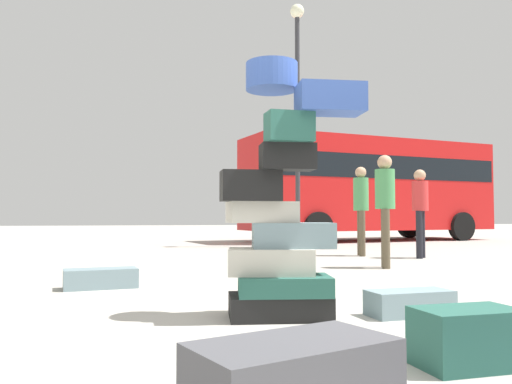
% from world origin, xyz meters
% --- Properties ---
extents(ground_plane, '(80.00, 80.00, 0.00)m').
position_xyz_m(ground_plane, '(0.00, 0.00, 0.00)').
color(ground_plane, '#ADA89E').
extents(suitcase_tower, '(1.06, 0.72, 2.01)m').
position_xyz_m(suitcase_tower, '(-0.01, 0.50, 0.80)').
color(suitcase_tower, black).
rests_on(suitcase_tower, ground).
extents(suitcase_slate_left_side, '(0.82, 0.47, 0.21)m').
position_xyz_m(suitcase_slate_left_side, '(-1.53, 2.50, 0.11)').
color(suitcase_slate_left_side, gray).
rests_on(suitcase_slate_left_side, ground).
extents(suitcase_teal_foreground_near, '(0.57, 0.37, 0.31)m').
position_xyz_m(suitcase_teal_foreground_near, '(0.63, -0.97, 0.15)').
color(suitcase_teal_foreground_near, '#26594C').
rests_on(suitcase_teal_foreground_near, ground).
extents(suitcase_charcoal_foreground_far, '(0.88, 0.67, 0.31)m').
position_xyz_m(suitcase_charcoal_foreground_far, '(-0.47, -1.50, 0.16)').
color(suitcase_charcoal_foreground_far, '#4C4C51').
rests_on(suitcase_charcoal_foreground_far, ground).
extents(suitcase_slate_behind_tower, '(0.69, 0.36, 0.20)m').
position_xyz_m(suitcase_slate_behind_tower, '(1.01, 0.38, 0.10)').
color(suitcase_slate_behind_tower, gray).
rests_on(suitcase_slate_behind_tower, ground).
extents(person_bearded_onlooker, '(0.30, 0.30, 1.66)m').
position_xyz_m(person_bearded_onlooker, '(3.96, 5.47, 1.00)').
color(person_bearded_onlooker, black).
rests_on(person_bearded_onlooker, ground).
extents(person_tourist_with_camera, '(0.30, 0.32, 1.72)m').
position_xyz_m(person_tourist_with_camera, '(2.50, 3.91, 1.03)').
color(person_tourist_with_camera, brown).
rests_on(person_tourist_with_camera, ground).
extents(person_passerby_in_red, '(0.30, 0.33, 1.76)m').
position_xyz_m(person_passerby_in_red, '(3.09, 6.22, 1.06)').
color(person_passerby_in_red, brown).
rests_on(person_passerby_in_red, ground).
extents(parked_bus, '(8.45, 4.13, 3.15)m').
position_xyz_m(parked_bus, '(5.88, 12.10, 1.83)').
color(parked_bus, red).
rests_on(parked_bus, ground).
extents(lamp_post, '(0.36, 0.36, 6.22)m').
position_xyz_m(lamp_post, '(2.65, 9.19, 4.05)').
color(lamp_post, '#333338').
rests_on(lamp_post, ground).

